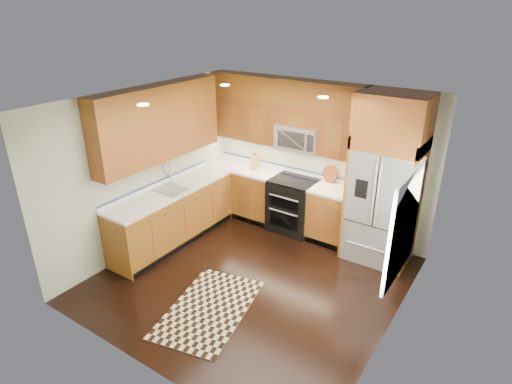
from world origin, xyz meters
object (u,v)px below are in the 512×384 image
Objects in this scene: knife_block at (255,162)px; utensil_crock at (353,180)px; refrigerator at (385,181)px; rug at (209,308)px; range at (293,205)px.

utensil_crock reaches higher than knife_block.
rug is (-1.38, -2.49, -1.30)m from refrigerator.
refrigerator is at bearing -1.40° from range.
rug is 4.24× the size of utensil_crock.
refrigerator reaches higher than range.
utensil_crock is (0.78, 2.77, 1.06)m from rug.
range is at bearing 178.60° from refrigerator.
range is 2.52× the size of utensil_crock.
knife_block is (-0.88, 0.11, 0.59)m from range.
refrigerator is at bearing 48.69° from rug.
range is at bearing -165.44° from utensil_crock.
refrigerator reaches higher than utensil_crock.
rug is at bearing -68.28° from knife_block.
refrigerator is at bearing -25.25° from utensil_crock.
range is at bearing -7.12° from knife_block.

